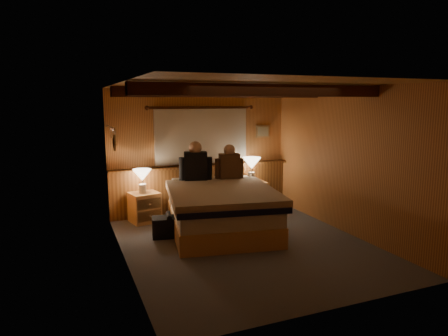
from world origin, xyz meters
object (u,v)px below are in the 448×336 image
bed (221,209)px  person_left (196,164)px  nightstand_left (145,207)px  nightstand_right (252,196)px  duffel_bag (169,226)px  lamp_left (142,176)px  person_right (229,164)px  lamp_right (252,165)px

bed → person_left: size_ratio=3.31×
nightstand_left → person_left: 1.21m
nightstand_right → nightstand_left: bearing=-179.2°
person_left → duffel_bag: (-0.71, -0.75, -0.87)m
nightstand_right → lamp_left: 2.26m
nightstand_left → person_left: bearing=-23.8°
duffel_bag → person_right: bearing=36.9°
nightstand_left → lamp_right: bearing=-11.0°
bed → lamp_right: bearing=54.3°
person_right → duffel_bag: size_ratio=1.13×
lamp_right → person_left: (-1.25, -0.23, 0.12)m
person_right → duffel_bag: person_right is taller
nightstand_left → nightstand_right: 2.16m
lamp_left → duffel_bag: lamp_left is taller
lamp_right → bed: bearing=-135.7°
nightstand_right → duffel_bag: nightstand_right is taller
bed → person_left: bearing=111.3°
duffel_bag → nightstand_right: bearing=35.9°
lamp_right → person_right: bearing=-153.0°
bed → duffel_bag: 0.90m
person_left → person_right: 0.64m
lamp_right → duffel_bag: (-1.96, -0.98, -0.75)m
lamp_right → person_right: (-0.62, -0.31, 0.09)m
person_right → bed: bearing=-110.8°
lamp_left → person_left: person_left is taller
lamp_left → person_left: (0.95, -0.17, 0.19)m
bed → person_left: person_left is taller
nightstand_right → lamp_right: (0.00, 0.05, 0.63)m
nightstand_right → duffel_bag: bearing=-153.3°
bed → lamp_right: lamp_right is taller
nightstand_left → person_right: person_right is taller
nightstand_left → nightstand_right: size_ratio=0.99×
person_right → nightstand_right: bearing=34.4°
nightstand_left → person_left: (0.92, -0.19, 0.77)m
bed → person_right: bearing=67.8°
lamp_right → duffel_bag: size_ratio=0.83×
bed → nightstand_left: bed is taller
nightstand_right → lamp_left: lamp_left is taller
nightstand_right → lamp_left: (-2.19, -0.01, 0.56)m
nightstand_left → nightstand_right: nightstand_right is taller
duffel_bag → person_left: bearing=57.2°
nightstand_right → person_left: person_left is taller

